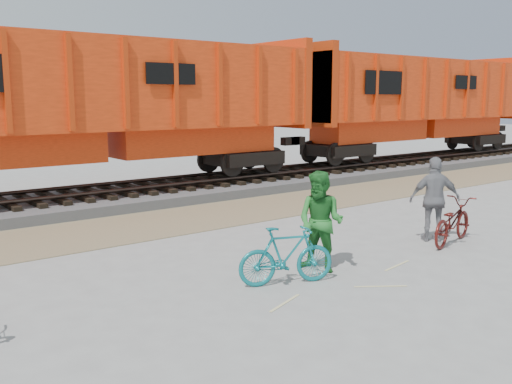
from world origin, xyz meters
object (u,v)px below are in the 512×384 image
hopper_car_right (416,101)px  bicycle_teal (286,255)px  hopper_car_center (104,103)px  person_man (321,222)px  person_woman (435,199)px  bicycle_maroon (452,221)px

hopper_car_right → bicycle_teal: 18.36m
hopper_car_center → person_man: (0.26, -8.92, -2.08)m
hopper_car_center → person_woman: bearing=-66.6°
hopper_car_right → bicycle_teal: bearing=-149.9°
bicycle_maroon → hopper_car_right: bearing=-63.1°
hopper_car_center → bicycle_teal: 9.48m
person_man → person_woman: 3.57m
bicycle_teal → hopper_car_center: bearing=16.5°
bicycle_teal → bicycle_maroon: size_ratio=0.90×
hopper_car_center → hopper_car_right: size_ratio=1.00×
hopper_car_center → person_man: 9.16m
hopper_car_center → bicycle_maroon: bearing=-67.0°
hopper_car_center → person_woman: hopper_car_center is taller
hopper_car_right → bicycle_maroon: size_ratio=7.45×
person_man → bicycle_teal: bearing=-99.7°
bicycle_maroon → person_woman: (-0.10, 0.40, 0.45)m
bicycle_teal → person_man: 1.10m
bicycle_maroon → person_woman: bearing=1.1°
person_woman → hopper_car_center: bearing=-28.3°
person_man → person_woman: (3.57, 0.06, 0.02)m
bicycle_maroon → person_man: (-3.67, 0.34, 0.43)m
person_man → person_woman: person_woman is taller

